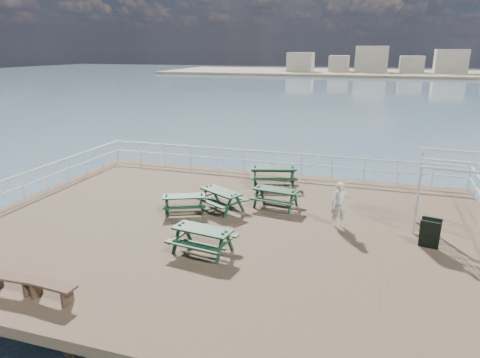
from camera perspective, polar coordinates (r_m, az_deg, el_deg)
name	(u,v)px	position (r m, az deg, el deg)	size (l,w,h in m)	color
ground	(227,228)	(15.28, -1.78, -6.57)	(18.00, 14.00, 0.30)	brown
sea_backdrop	(406,70)	(147.62, 21.22, 13.39)	(300.00, 300.00, 9.20)	#425D6F
railing	(246,180)	(17.23, 0.79, -0.15)	(17.77, 13.76, 1.10)	silver
picnic_table_a	(184,200)	(16.24, -7.45, -2.81)	(1.95, 1.79, 0.77)	#153A1C
picnic_table_b	(274,172)	(19.29, 4.52, 0.91)	(2.37, 2.10, 0.98)	#153A1C
picnic_table_c	(276,194)	(16.70, 4.81, -2.01)	(1.89, 1.61, 0.83)	#153A1C
picnic_table_d	(221,196)	(16.42, -2.55, -2.25)	(2.22, 2.09, 0.85)	#153A1C
picnic_table_e	(203,235)	(13.07, -5.02, -7.45)	(1.99, 1.69, 0.88)	#153A1C
flat_bench_near	(15,281)	(12.45, -27.76, -11.90)	(1.63, 0.45, 0.46)	brown
flat_bench_far	(47,287)	(11.82, -24.33, -12.95)	(1.66, 0.52, 0.47)	brown
trellis_arbor	(452,197)	(15.78, 26.46, -2.17)	(2.40, 1.45, 2.84)	silver
sandwich_board	(430,234)	(14.55, 23.97, -6.71)	(0.67, 0.56, 0.97)	black
person	(340,205)	(15.14, 13.15, -3.38)	(0.58, 0.38, 1.59)	silver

